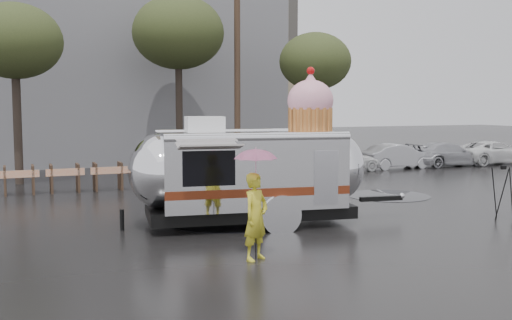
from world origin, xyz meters
name	(u,v)px	position (x,y,z in m)	size (l,w,h in m)	color
ground	(348,236)	(0.00, 0.00, 0.00)	(120.00, 120.00, 0.00)	black
puddles	(379,217)	(2.04, 1.74, 0.01)	(10.93, 11.03, 0.01)	black
grey_building	(69,45)	(-4.00, 24.00, 6.50)	(22.00, 12.00, 13.00)	slate
utility_pole	(237,71)	(2.50, 14.00, 4.62)	(1.60, 0.28, 9.00)	#473323
tree_left	(14,42)	(-7.00, 13.00, 5.48)	(3.64, 3.64, 6.95)	#382D26
tree_mid	(178,33)	(0.00, 15.00, 6.34)	(4.20, 4.20, 8.03)	#382D26
tree_right	(315,62)	(6.00, 13.00, 5.06)	(3.36, 3.36, 6.42)	#382D26
barricade_row	(65,178)	(-5.55, 9.96, 0.52)	(4.30, 0.80, 1.00)	#473323
parked_cars	(427,153)	(11.78, 12.00, 0.72)	(13.20, 1.90, 1.50)	silver
airstream_trailer	(253,168)	(-1.52, 2.23, 1.46)	(7.67, 3.24, 4.16)	silver
person_left	(256,217)	(-2.83, -1.15, 0.87)	(0.63, 0.42, 1.75)	gold
umbrella_pink	(256,165)	(-2.83, -1.15, 1.90)	(1.04, 1.04, 2.26)	pink
tripod	(503,188)	(4.98, 0.26, 0.86)	(0.59, 0.58, 1.47)	black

